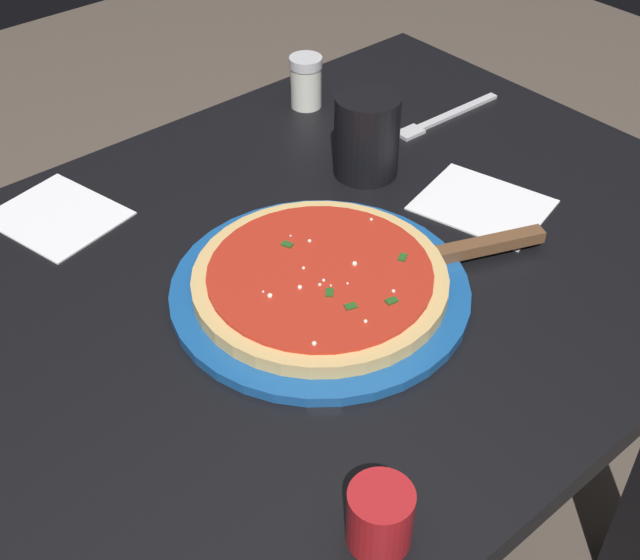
{
  "coord_description": "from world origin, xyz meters",
  "views": [
    {
      "loc": [
        -0.47,
        -0.55,
        1.31
      ],
      "look_at": [
        -0.03,
        -0.05,
        0.74
      ],
      "focal_mm": 47.26,
      "sensor_mm": 36.0,
      "label": 1
    }
  ],
  "objects_px": {
    "cup_small_sauce": "(380,517)",
    "napkin_loose_left": "(58,216)",
    "cup_tall_drink": "(367,136)",
    "pizza_server": "(456,253)",
    "serving_plate": "(320,290)",
    "fork": "(443,118)",
    "napkin_folded_right": "(483,205)",
    "parmesan_shaker": "(306,82)",
    "pizza": "(320,279)"
  },
  "relations": [
    {
      "from": "cup_small_sauce",
      "to": "napkin_loose_left",
      "type": "height_order",
      "value": "cup_small_sauce"
    },
    {
      "from": "cup_tall_drink",
      "to": "pizza_server",
      "type": "bearing_deg",
      "value": -104.86
    },
    {
      "from": "serving_plate",
      "to": "fork",
      "type": "bearing_deg",
      "value": 24.56
    },
    {
      "from": "serving_plate",
      "to": "fork",
      "type": "relative_size",
      "value": 1.7
    },
    {
      "from": "napkin_folded_right",
      "to": "napkin_loose_left",
      "type": "distance_m",
      "value": 0.51
    },
    {
      "from": "cup_small_sauce",
      "to": "napkin_loose_left",
      "type": "relative_size",
      "value": 0.39
    },
    {
      "from": "pizza_server",
      "to": "parmesan_shaker",
      "type": "relative_size",
      "value": 2.98
    },
    {
      "from": "cup_small_sauce",
      "to": "parmesan_shaker",
      "type": "relative_size",
      "value": 0.75
    },
    {
      "from": "pizza_server",
      "to": "napkin_loose_left",
      "type": "height_order",
      "value": "pizza_server"
    },
    {
      "from": "pizza",
      "to": "cup_small_sauce",
      "type": "relative_size",
      "value": 4.82
    },
    {
      "from": "cup_small_sauce",
      "to": "napkin_folded_right",
      "type": "xyz_separation_m",
      "value": [
        0.41,
        0.25,
        -0.03
      ]
    },
    {
      "from": "serving_plate",
      "to": "parmesan_shaker",
      "type": "relative_size",
      "value": 4.28
    },
    {
      "from": "napkin_loose_left",
      "to": "napkin_folded_right",
      "type": "bearing_deg",
      "value": -38.06
    },
    {
      "from": "napkin_folded_right",
      "to": "napkin_loose_left",
      "type": "relative_size",
      "value": 1.04
    },
    {
      "from": "serving_plate",
      "to": "napkin_folded_right",
      "type": "relative_size",
      "value": 2.14
    },
    {
      "from": "pizza",
      "to": "parmesan_shaker",
      "type": "xyz_separation_m",
      "value": [
        0.25,
        0.33,
        0.02
      ]
    },
    {
      "from": "pizza_server",
      "to": "napkin_folded_right",
      "type": "bearing_deg",
      "value": 26.51
    },
    {
      "from": "serving_plate",
      "to": "parmesan_shaker",
      "type": "xyz_separation_m",
      "value": [
        0.25,
        0.33,
        0.03
      ]
    },
    {
      "from": "pizza",
      "to": "napkin_folded_right",
      "type": "height_order",
      "value": "pizza"
    },
    {
      "from": "napkin_loose_left",
      "to": "fork",
      "type": "bearing_deg",
      "value": -15.06
    },
    {
      "from": "cup_small_sauce",
      "to": "fork",
      "type": "bearing_deg",
      "value": 38.66
    },
    {
      "from": "serving_plate",
      "to": "pizza_server",
      "type": "relative_size",
      "value": 1.44
    },
    {
      "from": "pizza",
      "to": "fork",
      "type": "relative_size",
      "value": 1.44
    },
    {
      "from": "pizza",
      "to": "pizza_server",
      "type": "relative_size",
      "value": 1.22
    },
    {
      "from": "pizza_server",
      "to": "napkin_loose_left",
      "type": "relative_size",
      "value": 1.54
    },
    {
      "from": "cup_tall_drink",
      "to": "cup_small_sauce",
      "type": "height_order",
      "value": "cup_tall_drink"
    },
    {
      "from": "pizza_server",
      "to": "cup_small_sauce",
      "type": "bearing_deg",
      "value": -147.29
    },
    {
      "from": "pizza",
      "to": "napkin_loose_left",
      "type": "height_order",
      "value": "pizza"
    },
    {
      "from": "pizza",
      "to": "fork",
      "type": "xyz_separation_m",
      "value": [
        0.37,
        0.17,
        -0.02
      ]
    },
    {
      "from": "cup_tall_drink",
      "to": "cup_small_sauce",
      "type": "xyz_separation_m",
      "value": [
        -0.35,
        -0.39,
        -0.03
      ]
    },
    {
      "from": "pizza",
      "to": "fork",
      "type": "distance_m",
      "value": 0.41
    },
    {
      "from": "pizza",
      "to": "fork",
      "type": "height_order",
      "value": "pizza"
    },
    {
      "from": "serving_plate",
      "to": "cup_small_sauce",
      "type": "distance_m",
      "value": 0.3
    },
    {
      "from": "serving_plate",
      "to": "cup_tall_drink",
      "type": "bearing_deg",
      "value": 35.65
    },
    {
      "from": "napkin_folded_right",
      "to": "cup_small_sauce",
      "type": "bearing_deg",
      "value": -148.88
    },
    {
      "from": "cup_tall_drink",
      "to": "fork",
      "type": "relative_size",
      "value": 0.57
    },
    {
      "from": "pizza_server",
      "to": "napkin_folded_right",
      "type": "xyz_separation_m",
      "value": [
        0.11,
        0.06,
        -0.02
      ]
    },
    {
      "from": "serving_plate",
      "to": "cup_tall_drink",
      "type": "distance_m",
      "value": 0.25
    },
    {
      "from": "cup_small_sauce",
      "to": "napkin_loose_left",
      "type": "bearing_deg",
      "value": 88.89
    },
    {
      "from": "napkin_loose_left",
      "to": "parmesan_shaker",
      "type": "xyz_separation_m",
      "value": [
        0.4,
        0.02,
        0.04
      ]
    },
    {
      "from": "pizza_server",
      "to": "parmesan_shaker",
      "type": "xyz_separation_m",
      "value": [
        0.11,
        0.38,
        0.02
      ]
    },
    {
      "from": "pizza_server",
      "to": "cup_tall_drink",
      "type": "distance_m",
      "value": 0.21
    },
    {
      "from": "serving_plate",
      "to": "cup_small_sauce",
      "type": "height_order",
      "value": "cup_small_sauce"
    },
    {
      "from": "cup_small_sauce",
      "to": "parmesan_shaker",
      "type": "distance_m",
      "value": 0.71
    },
    {
      "from": "serving_plate",
      "to": "parmesan_shaker",
      "type": "height_order",
      "value": "parmesan_shaker"
    },
    {
      "from": "serving_plate",
      "to": "pizza_server",
      "type": "bearing_deg",
      "value": -22.14
    },
    {
      "from": "pizza",
      "to": "napkin_loose_left",
      "type": "xyz_separation_m",
      "value": [
        -0.14,
        0.31,
        -0.02
      ]
    },
    {
      "from": "pizza_server",
      "to": "parmesan_shaker",
      "type": "bearing_deg",
      "value": 74.24
    },
    {
      "from": "pizza",
      "to": "cup_small_sauce",
      "type": "distance_m",
      "value": 0.3
    },
    {
      "from": "pizza_server",
      "to": "fork",
      "type": "bearing_deg",
      "value": 45.24
    }
  ]
}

